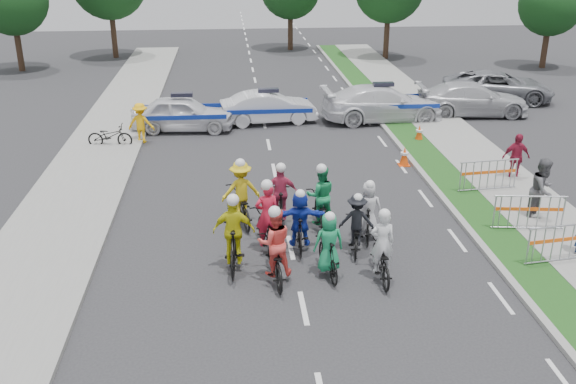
{
  "coord_description": "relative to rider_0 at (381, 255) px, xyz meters",
  "views": [
    {
      "loc": [
        -1.5,
        -12.29,
        7.86
      ],
      "look_at": [
        0.05,
        4.26,
        1.1
      ],
      "focal_mm": 40.0,
      "sensor_mm": 36.0,
      "label": 1
    }
  ],
  "objects": [
    {
      "name": "rider_9",
      "position": [
        -2.16,
        3.31,
        0.11
      ],
      "size": [
        0.98,
        1.85,
        1.91
      ],
      "rotation": [
        0.0,
        0.0,
        3.08
      ],
      "color": "black",
      "rests_on": "ground"
    },
    {
      "name": "sidewalk_right",
      "position": [
        5.58,
        3.81,
        -0.56
      ],
      "size": [
        2.4,
        60.0,
        0.13
      ],
      "primitive_type": "cube",
      "color": "gray",
      "rests_on": "ground"
    },
    {
      "name": "marshal_hiviz",
      "position": [
        -7.06,
        11.59,
        0.19
      ],
      "size": [
        1.13,
        0.78,
        1.61
      ],
      "primitive_type": "imported",
      "rotation": [
        0.0,
        0.0,
        2.96
      ],
      "color": "#FFB60D",
      "rests_on": "ground"
    },
    {
      "name": "rider_3",
      "position": [
        -3.52,
        0.8,
        0.16
      ],
      "size": [
        1.07,
        2.0,
        2.06
      ],
      "rotation": [
        0.0,
        0.0,
        3.05
      ],
      "color": "black",
      "rests_on": "ground"
    },
    {
      "name": "police_car_0",
      "position": [
        -5.49,
        13.18,
        0.11
      ],
      "size": [
        4.43,
        2.08,
        1.46
      ],
      "primitive_type": "imported",
      "rotation": [
        0.0,
        0.0,
        1.49
      ],
      "color": "silver",
      "rests_on": "ground"
    },
    {
      "name": "police_car_1",
      "position": [
        -1.81,
        13.98,
        0.07
      ],
      "size": [
        4.33,
        1.95,
        1.38
      ],
      "primitive_type": "imported",
      "rotation": [
        0.0,
        0.0,
        1.69
      ],
      "color": "silver",
      "rests_on": "ground"
    },
    {
      "name": "ground",
      "position": [
        -2.02,
        -1.19,
        -0.62
      ],
      "size": [
        90.0,
        90.0,
        0.0
      ],
      "primitive_type": "plane",
      "color": "#28282B",
      "rests_on": "ground"
    },
    {
      "name": "civilian_suv",
      "position": [
        9.79,
        16.84,
        0.12
      ],
      "size": [
        5.75,
        3.56,
        1.49
      ],
      "primitive_type": "imported",
      "rotation": [
        0.0,
        0.0,
        1.35
      ],
      "color": "gray",
      "rests_on": "ground"
    },
    {
      "name": "tree_2",
      "position": [
        15.98,
        24.81,
        3.21
      ],
      "size": [
        3.85,
        3.85,
        5.77
      ],
      "color": "#382619",
      "rests_on": "ground"
    },
    {
      "name": "police_car_2",
      "position": [
        3.25,
        13.86,
        0.16
      ],
      "size": [
        5.51,
        2.47,
        1.57
      ],
      "primitive_type": "imported",
      "rotation": [
        0.0,
        0.0,
        1.62
      ],
      "color": "silver",
      "rests_on": "ground"
    },
    {
      "name": "parked_bike",
      "position": [
        -8.23,
        11.1,
        -0.16
      ],
      "size": [
        1.79,
        0.77,
        0.91
      ],
      "primitive_type": "imported",
      "rotation": [
        0.0,
        0.0,
        1.48
      ],
      "color": "black",
      "rests_on": "ground"
    },
    {
      "name": "barrier_1",
      "position": [
        4.68,
        2.13,
        -0.06
      ],
      "size": [
        2.05,
        0.75,
        1.12
      ],
      "primitive_type": null,
      "rotation": [
        0.0,
        0.0,
        -0.13
      ],
      "color": "#A5A8AD",
      "rests_on": "ground"
    },
    {
      "name": "civilian_sedan",
      "position": [
        7.57,
        14.4,
        0.12
      ],
      "size": [
        5.23,
        2.41,
        1.48
      ],
      "primitive_type": "imported",
      "rotation": [
        0.0,
        0.0,
        1.5
      ],
      "color": "#BCBDC2",
      "rests_on": "ground"
    },
    {
      "name": "cone_1",
      "position": [
        4.04,
        10.66,
        -0.28
      ],
      "size": [
        0.4,
        0.4,
        0.7
      ],
      "color": "#F24C0C",
      "rests_on": "ground"
    },
    {
      "name": "grass_strip",
      "position": [
        3.78,
        3.81,
        -0.57
      ],
      "size": [
        1.2,
        60.0,
        0.11
      ],
      "primitive_type": "cube",
      "color": "#1D4717",
      "rests_on": "ground"
    },
    {
      "name": "rider_4",
      "position": [
        -0.32,
        1.51,
        0.03
      ],
      "size": [
        1.0,
        1.71,
        1.66
      ],
      "rotation": [
        0.0,
        0.0,
        2.95
      ],
      "color": "black",
      "rests_on": "ground"
    },
    {
      "name": "rider_8",
      "position": [
        -1.07,
        2.95,
        0.11
      ],
      "size": [
        0.83,
        1.95,
        1.98
      ],
      "rotation": [
        0.0,
        0.0,
        3.15
      ],
      "color": "black",
      "rests_on": "ground"
    },
    {
      "name": "rider_1",
      "position": [
        -1.25,
        0.25,
        0.06
      ],
      "size": [
        0.78,
        1.7,
        1.74
      ],
      "rotation": [
        0.0,
        0.0,
        3.26
      ],
      "color": "black",
      "rests_on": "ground"
    },
    {
      "name": "rider_7",
      "position": [
        0.13,
        2.17,
        0.06
      ],
      "size": [
        0.8,
        1.72,
        1.75
      ],
      "rotation": [
        0.0,
        0.0,
        2.98
      ],
      "color": "black",
      "rests_on": "ground"
    },
    {
      "name": "rider_6",
      "position": [
        -2.65,
        1.72,
        0.05
      ],
      "size": [
        1.07,
        2.1,
        2.04
      ],
      "rotation": [
        0.0,
        0.0,
        3.33
      ],
      "color": "black",
      "rests_on": "ground"
    },
    {
      "name": "rider_2",
      "position": [
        -2.57,
        0.15,
        0.11
      ],
      "size": [
        0.87,
        1.99,
        1.98
      ],
      "rotation": [
        0.0,
        0.0,
        3.22
      ],
      "color": "black",
      "rests_on": "ground"
    },
    {
      "name": "rider_5",
      "position": [
        -1.79,
        1.68,
        0.12
      ],
      "size": [
        1.42,
        1.69,
        1.75
      ],
      "rotation": [
        0.0,
        0.0,
        3.09
      ],
      "color": "black",
      "rests_on": "ground"
    },
    {
      "name": "rider_10",
      "position": [
        -3.28,
        3.53,
        0.15
      ],
      "size": [
        1.21,
        2.05,
        2.0
      ],
      "rotation": [
        0.0,
        0.0,
        3.33
      ],
      "color": "black",
      "rests_on": "ground"
    },
    {
      "name": "barrier_2",
      "position": [
        4.68,
        5.08,
        -0.06
      ],
      "size": [
        2.04,
        0.69,
        1.12
      ],
      "primitive_type": null,
      "rotation": [
        0.0,
        0.0,
        0.1
      ],
      "color": "#A5A8AD",
      "rests_on": "ground"
    },
    {
      "name": "sidewalk_left",
      "position": [
        -8.52,
        3.81,
        -0.56
      ],
      "size": [
        3.0,
        60.0,
        0.13
      ],
      "primitive_type": "cube",
      "color": "gray",
      "rests_on": "ground"
    },
    {
      "name": "spectator_1",
      "position": [
        5.41,
        2.92,
        0.32
      ],
      "size": [
        1.16,
        1.14,
        1.89
      ],
      "primitive_type": "imported",
      "rotation": [
        0.0,
        0.0,
        0.7
      ],
      "color": "#504F54",
      "rests_on": "ground"
    },
    {
      "name": "barrier_0",
      "position": [
        4.68,
        0.22,
        -0.06
      ],
      "size": [
        2.05,
        0.76,
        1.12
      ],
      "primitive_type": null,
      "rotation": [
        0.0,
        0.0,
        0.13
      ],
      "color": "#A5A8AD",
      "rests_on": "ground"
    },
    {
      "name": "curb_right",
      "position": [
        3.08,
        3.81,
        -0.56
      ],
      "size": [
        0.2,
        60.0,
        0.12
      ],
      "primitive_type": "cube",
      "color": "gray",
      "rests_on": "ground"
    },
    {
      "name": "cone_0",
      "position": [
        2.71,
        7.94,
        -0.28
      ],
      "size": [
        0.4,
        0.4,
        0.7
      ],
      "color": "#F24C0C",
      "rests_on": "ground"
    },
    {
      "name": "spectator_2",
      "position": [
        6.0,
        6.09,
        0.21
      ],
      "size": [
        0.99,
        0.45,
        1.66
      ],
      "primitive_type": "imported",
      "rotation": [
        0.0,
        0.0,
        0.05
      ],
      "color": "maroon",
      "rests_on": "ground"
    },
    {
      "name": "rider_0",
      "position": [
        0.0,
        0.0,
        0.0
      ],
      "size": [
        0.68,
        1.85,
        1.88
      ],
      "rotation": [
        0.0,
        0.0,
        3.12
      ],
      "color": "black",
      "rests_on": "ground"
    }
  ]
}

